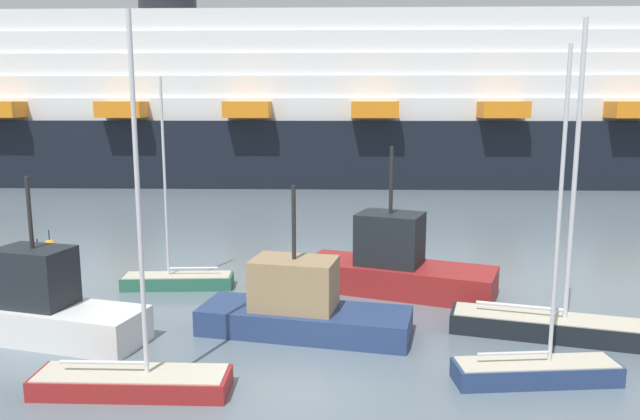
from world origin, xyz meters
name	(u,v)px	position (x,y,z in m)	size (l,w,h in m)	color
ground_plane	(299,392)	(0.00, 0.00, 0.00)	(600.00, 600.00, 0.00)	slate
sailboat_0	(132,376)	(-5.12, -0.22, 0.52)	(6.00, 1.68, 11.38)	maroon
sailboat_1	(536,367)	(7.52, 1.07, 0.51)	(5.36, 1.92, 10.53)	navy
sailboat_2	(548,322)	(9.13, 5.02, 0.59)	(7.43, 3.47, 11.73)	black
sailboat_3	(178,278)	(-6.70, 10.58, 0.48)	(5.33, 1.82, 9.98)	#2D6B51
fishing_boat_0	(396,266)	(3.74, 10.45, 1.25)	(9.33, 5.76, 6.83)	maroon
fishing_boat_1	(43,308)	(-9.94, 3.93, 1.20)	(8.00, 4.10, 6.19)	white
fishing_boat_2	(301,307)	(-0.31, 4.95, 1.05)	(8.45, 4.09, 5.78)	navy
channel_buoy_0	(50,246)	(-16.31, 17.37, 0.37)	(0.73, 0.73, 1.34)	orange
channel_buoy_1	(39,260)	(-15.30, 14.03, 0.39)	(0.78, 0.78, 1.55)	green
cruise_ship	(368,110)	(3.71, 53.49, 7.93)	(126.57, 21.36, 24.63)	black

